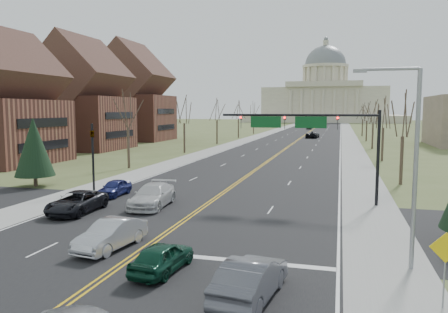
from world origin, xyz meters
The scene contains 36 objects.
ground centered at (0.00, 0.00, 0.00)m, with size 600.00×600.00×0.00m, color #4E5B2D.
road centered at (0.00, 110.00, 0.01)m, with size 20.00×380.00×0.01m, color black.
cross_road centered at (0.00, 6.00, 0.01)m, with size 120.00×14.00×0.01m, color black.
sidewalk_left centered at (-12.00, 110.00, 0.01)m, with size 4.00×380.00×0.03m, color gray.
sidewalk_right centered at (12.00, 110.00, 0.01)m, with size 4.00×380.00×0.03m, color gray.
center_line centered at (0.00, 110.00, 0.01)m, with size 0.42×380.00×0.01m, color gold.
edge_line_left centered at (-9.80, 110.00, 0.01)m, with size 0.15×380.00×0.01m, color silver.
edge_line_right centered at (9.80, 110.00, 0.01)m, with size 0.15×380.00×0.01m, color silver.
stop_bar centered at (5.00, -1.00, 0.01)m, with size 9.50×0.50×0.01m, color silver.
capitol centered at (0.00, 249.91, 14.20)m, with size 90.00×60.00×50.00m.
signal_mast centered at (7.45, 13.50, 5.76)m, with size 12.12×0.44×7.20m.
signal_left centered at (-11.50, 13.50, 3.71)m, with size 0.32×0.36×6.00m.
street_light centered at (12.74, 0.00, 5.23)m, with size 2.90×0.25×9.07m.
warn_sign centered at (13.50, -4.02, 2.02)m, with size 1.13×0.07×2.87m.
tree_r_0 centered at (15.50, 24.00, 6.55)m, with size 3.74×3.74×8.50m.
tree_l_0 centered at (-15.50, 28.00, 6.94)m, with size 3.96×3.96×9.00m.
tree_r_1 centered at (15.50, 44.00, 6.55)m, with size 3.74×3.74×8.50m.
tree_l_1 centered at (-15.50, 48.00, 6.94)m, with size 3.96×3.96×9.00m.
tree_r_2 centered at (15.50, 64.00, 6.55)m, with size 3.74×3.74×8.50m.
tree_l_2 centered at (-15.50, 68.00, 6.94)m, with size 3.96×3.96×9.00m.
tree_r_3 centered at (15.50, 84.00, 6.55)m, with size 3.74×3.74×8.50m.
tree_l_3 centered at (-15.50, 88.00, 6.94)m, with size 3.96×3.96×9.00m.
tree_r_4 centered at (15.50, 104.00, 6.55)m, with size 3.74×3.74×8.50m.
tree_l_4 centered at (-15.50, 108.00, 6.94)m, with size 3.96×3.96×9.00m.
conifer_l centered at (-18.00, 14.00, 3.74)m, with size 3.64×3.64×6.50m.
bldg_left_near centered at (-33.99, 28.00, 7.53)m, with size 13.10×14.28×18.25m.
bldg_left_mid centered at (-36.00, 50.00, 8.54)m, with size 15.10×14.28×20.75m.
bldg_left_far centered at (-38.00, 74.00, 9.54)m, with size 17.10×14.28×23.25m.
car_nb_inner_lead centered at (2.20, -3.23, 0.69)m, with size 1.59×3.96×1.35m, color #0C3826.
car_nb_outer_lead centered at (6.57, -4.99, 0.82)m, with size 1.70×4.88×1.61m, color #515259.
car_sb_inner_lead centered at (-1.67, -0.90, 0.76)m, with size 1.59×4.56×1.50m, color #B0B3B9.
car_sb_outer_lead centered at (-8.02, 5.65, 0.75)m, with size 2.45×5.32×1.48m, color black.
car_sb_inner_second centered at (-3.68, 8.79, 0.85)m, with size 2.34×5.77×1.67m, color silver.
car_sb_outer_second centered at (-8.49, 11.77, 0.69)m, with size 1.60×3.98×1.36m, color navy.
car_far_nb centered at (2.92, 92.42, 0.85)m, with size 2.77×6.00×1.67m, color black.
car_far_sb centered at (-1.40, 142.23, 0.83)m, with size 1.93×4.80×1.63m, color #4C4E54.
Camera 1 is at (9.72, -20.74, 7.22)m, focal length 35.00 mm.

